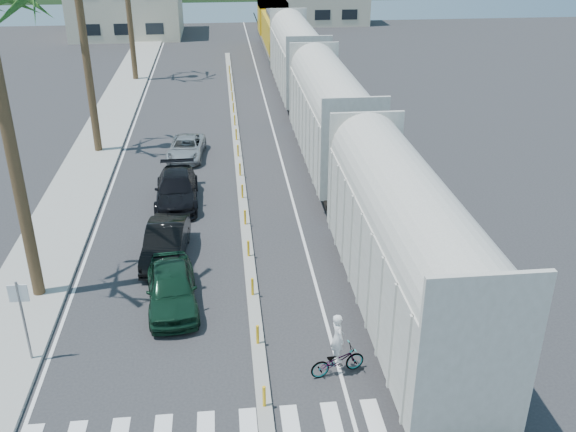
% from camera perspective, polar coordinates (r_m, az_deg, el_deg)
% --- Properties ---
extents(ground, '(140.00, 140.00, 0.00)m').
position_cam_1_polar(ground, '(20.34, -2.32, -14.93)').
color(ground, '#28282B').
rests_on(ground, ground).
extents(sidewalk, '(3.00, 90.00, 0.15)m').
position_cam_1_polar(sidewalk, '(43.20, -16.11, 6.91)').
color(sidewalk, gray).
rests_on(sidewalk, ground).
extents(rails, '(1.56, 100.00, 0.06)m').
position_cam_1_polar(rails, '(45.77, 1.52, 8.88)').
color(rails, black).
rests_on(rails, ground).
extents(median, '(0.45, 60.00, 0.85)m').
position_cam_1_polar(median, '(37.76, -4.45, 5.21)').
color(median, gray).
rests_on(median, ground).
extents(lane_markings, '(9.42, 90.00, 0.01)m').
position_cam_1_polar(lane_markings, '(42.56, -7.61, 7.32)').
color(lane_markings, silver).
rests_on(lane_markings, ground).
extents(freight_train, '(3.00, 60.94, 5.85)m').
position_cam_1_polar(freight_train, '(40.68, 2.41, 10.93)').
color(freight_train, '#B3B0A4').
rests_on(freight_train, ground).
extents(street_sign, '(0.60, 0.08, 3.00)m').
position_cam_1_polar(street_sign, '(21.73, -22.58, -7.77)').
color(street_sign, slate).
rests_on(street_sign, ground).
extents(car_lead, '(2.64, 4.79, 1.51)m').
position_cam_1_polar(car_lead, '(23.89, -10.31, -6.28)').
color(car_lead, black).
rests_on(car_lead, ground).
extents(car_second, '(2.27, 4.70, 1.46)m').
position_cam_1_polar(car_second, '(27.08, -10.80, -2.32)').
color(car_second, black).
rests_on(car_second, ground).
extents(car_third, '(2.26, 5.13, 1.46)m').
position_cam_1_polar(car_third, '(32.11, -9.87, 2.35)').
color(car_third, black).
rests_on(car_third, ground).
extents(car_rear, '(2.73, 4.61, 1.18)m').
position_cam_1_polar(car_rear, '(38.18, -9.04, 6.00)').
color(car_rear, '#A9ACAE').
rests_on(car_rear, ground).
extents(cyclist, '(1.48, 2.09, 2.19)m').
position_cam_1_polar(cyclist, '(20.46, 4.42, -12.25)').
color(cyclist, '#9EA0A5').
rests_on(cyclist, ground).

